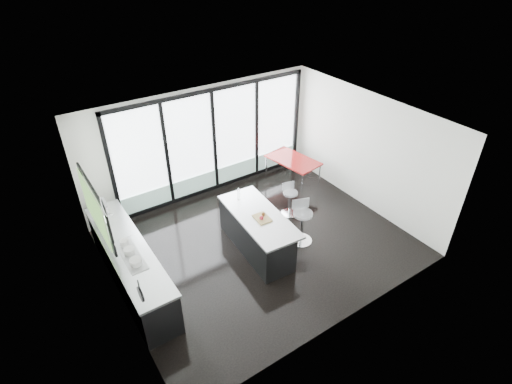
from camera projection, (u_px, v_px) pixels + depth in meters
floor at (260, 243)px, 8.72m from camera, size 6.00×5.00×0.00m
ceiling at (261, 125)px, 7.18m from camera, size 6.00×5.00×0.00m
wall_back at (213, 146)px, 9.86m from camera, size 6.00×0.09×2.80m
wall_front at (350, 263)px, 6.22m from camera, size 6.00×0.00×2.80m
wall_left at (104, 229)px, 6.67m from camera, size 0.26×5.00×2.80m
wall_right at (366, 151)px, 9.34m from camera, size 0.00×5.00×2.80m
counter_cabinets at (131, 265)px, 7.50m from camera, size 0.69×3.24×1.36m
island at (256, 232)px, 8.36m from camera, size 1.03×2.16×1.11m
bar_stool_near at (302, 227)px, 8.57m from camera, size 0.63×0.63×0.78m
bar_stool_far at (290, 203)px, 9.46m from camera, size 0.48×0.48×0.63m
red_table at (292, 171)px, 10.58m from camera, size 1.01×1.50×0.74m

